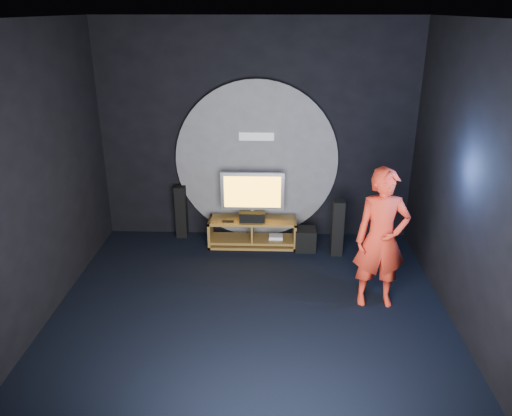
{
  "coord_description": "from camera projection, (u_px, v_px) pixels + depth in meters",
  "views": [
    {
      "loc": [
        0.26,
        -5.27,
        3.6
      ],
      "look_at": [
        0.04,
        1.05,
        1.05
      ],
      "focal_mm": 35.0,
      "sensor_mm": 36.0,
      "label": 1
    }
  ],
  "objects": [
    {
      "name": "back_wall",
      "position": [
        257.0,
        133.0,
        7.9
      ],
      "size": [
        5.0,
        0.04,
        3.5
      ],
      "primitive_type": "cube",
      "color": "black",
      "rests_on": "ground"
    },
    {
      "name": "ceiling",
      "position": [
        248.0,
        18.0,
        4.93
      ],
      "size": [
        5.0,
        5.0,
        0.01
      ],
      "primitive_type": "cube",
      "color": "black",
      "rests_on": "back_wall"
    },
    {
      "name": "left_wall",
      "position": [
        30.0,
        183.0,
        5.66
      ],
      "size": [
        0.04,
        5.0,
        3.5
      ],
      "primitive_type": "cube",
      "color": "black",
      "rests_on": "ground"
    },
    {
      "name": "tv",
      "position": [
        252.0,
        193.0,
        7.88
      ],
      "size": [
        1.0,
        0.22,
        0.76
      ],
      "color": "silver",
      "rests_on": "media_console"
    },
    {
      "name": "wall_disc_panel",
      "position": [
        257.0,
        161.0,
        8.01
      ],
      "size": [
        2.6,
        0.11,
        2.6
      ],
      "color": "#515156",
      "rests_on": "ground"
    },
    {
      "name": "remote",
      "position": [
        228.0,
        221.0,
        7.87
      ],
      "size": [
        0.18,
        0.05,
        0.02
      ],
      "primitive_type": "cube",
      "color": "black",
      "rests_on": "media_console"
    },
    {
      "name": "right_wall",
      "position": [
        475.0,
        188.0,
        5.5
      ],
      "size": [
        0.04,
        5.0,
        3.5
      ],
      "primitive_type": "cube",
      "color": "black",
      "rests_on": "ground"
    },
    {
      "name": "player",
      "position": [
        381.0,
        239.0,
        6.21
      ],
      "size": [
        0.67,
        0.45,
        1.83
      ],
      "primitive_type": "imported",
      "rotation": [
        0.0,
        0.0,
        0.01
      ],
      "color": "red",
      "rests_on": "ground"
    },
    {
      "name": "center_speaker",
      "position": [
        252.0,
        217.0,
        7.87
      ],
      "size": [
        0.4,
        0.15,
        0.15
      ],
      "primitive_type": "cube",
      "color": "black",
      "rests_on": "media_console"
    },
    {
      "name": "front_wall",
      "position": [
        231.0,
        311.0,
        3.26
      ],
      "size": [
        5.0,
        0.04,
        3.5
      ],
      "primitive_type": "cube",
      "color": "black",
      "rests_on": "ground"
    },
    {
      "name": "tower_speaker_left",
      "position": [
        181.0,
        211.0,
        8.29
      ],
      "size": [
        0.18,
        0.2,
        0.89
      ],
      "primitive_type": "cube",
      "color": "black",
      "rests_on": "ground"
    },
    {
      "name": "tower_speaker_right",
      "position": [
        337.0,
        228.0,
        7.68
      ],
      "size": [
        0.18,
        0.2,
        0.89
      ],
      "primitive_type": "cube",
      "color": "black",
      "rests_on": "ground"
    },
    {
      "name": "floor",
      "position": [
        250.0,
        317.0,
        6.24
      ],
      "size": [
        5.0,
        5.0,
        0.0
      ],
      "primitive_type": "plane",
      "color": "black",
      "rests_on": "ground"
    },
    {
      "name": "media_console",
      "position": [
        253.0,
        234.0,
        8.07
      ],
      "size": [
        1.4,
        0.45,
        0.45
      ],
      "color": "brown",
      "rests_on": "ground"
    },
    {
      "name": "subwoofer",
      "position": [
        305.0,
        239.0,
        7.92
      ],
      "size": [
        0.32,
        0.32,
        0.35
      ],
      "primitive_type": "cube",
      "color": "black",
      "rests_on": "ground"
    }
  ]
}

